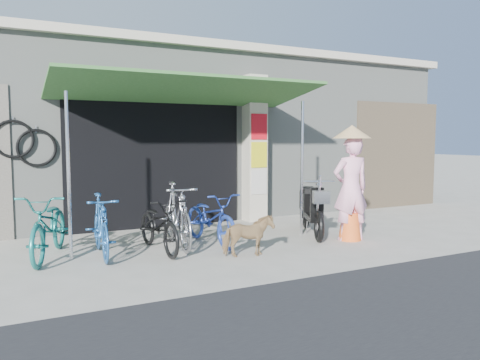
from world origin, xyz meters
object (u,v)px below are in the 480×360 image
bike_teal (50,226)px  street_dog (248,236)px  bike_navy (211,218)px  bike_black (159,225)px  bike_silver (177,215)px  nun (351,184)px  bike_blue (101,226)px  moped (311,208)px

bike_teal → street_dog: bike_teal is taller
bike_navy → street_dog: (0.15, -1.01, -0.12)m
bike_black → bike_silver: bike_silver is taller
bike_silver → bike_navy: (0.56, -0.05, -0.08)m
nun → bike_blue: bearing=-0.5°
bike_teal → nun: (4.63, -0.96, 0.47)m
bike_blue → moped: size_ratio=0.89×
street_dog → moped: (1.77, 0.94, 0.16)m
moped → nun: bearing=-42.2°
bike_blue → nun: nun is taller
bike_navy → nun: bearing=-24.4°
bike_teal → bike_silver: bearing=13.7°
street_dog → moped: size_ratio=0.43×
bike_black → moped: (2.82, 0.06, 0.05)m
bike_navy → moped: size_ratio=0.95×
bike_blue → bike_black: size_ratio=0.96×
bike_silver → moped: moped is taller
bike_blue → bike_navy: (1.74, 0.05, -0.03)m
bike_black → moped: bearing=-2.0°
bike_teal → bike_navy: (2.41, -0.19, -0.04)m
bike_blue → bike_silver: 1.19m
bike_teal → bike_black: 1.54m
moped → nun: size_ratio=0.88×
bike_blue → bike_silver: bike_silver is taller
bike_silver → nun: (2.78, -0.82, 0.43)m
bike_black → moped: moped is taller
moped → bike_silver: bearing=-157.9°
bike_teal → moped: size_ratio=1.05×
nun → street_dog: bearing=16.5°
bike_teal → bike_navy: size_ratio=1.10×
bike_blue → bike_black: (0.84, -0.08, -0.04)m
bike_teal → bike_navy: bearing=13.4°
bike_teal → street_dog: 2.83m
moped → bike_blue: bearing=-155.5°
bike_black → moped: size_ratio=0.92×
bike_silver → bike_navy: size_ratio=1.05×
bike_blue → bike_black: bike_blue is taller
bike_teal → street_dog: bearing=-7.2°
bike_navy → nun: 2.41m
bike_black → street_dog: bearing=-43.2°
street_dog → moped: moped is taller
moped → bike_teal: bearing=-158.5°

